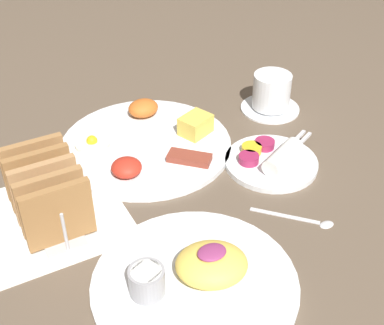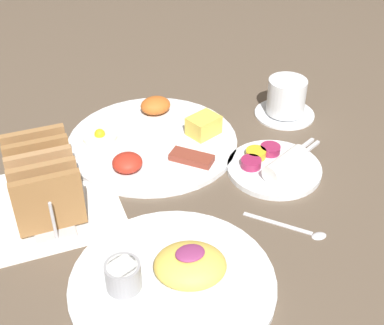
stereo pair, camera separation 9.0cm
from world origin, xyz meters
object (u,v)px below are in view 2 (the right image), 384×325
at_px(toast_rack, 43,181).
at_px(coffee_cup, 286,99).
at_px(plate_foreground, 173,277).
at_px(plate_breakfast, 154,139).
at_px(plate_condiments, 275,166).

xyz_separation_m(toast_rack, coffee_cup, (0.49, 0.11, -0.02)).
distance_m(plate_foreground, coffee_cup, 0.49).
bearing_deg(toast_rack, plate_breakfast, 26.90).
xyz_separation_m(plate_condiments, plate_foreground, (-0.25, -0.18, 0.00)).
bearing_deg(plate_breakfast, plate_condiments, -42.41).
relative_size(plate_breakfast, plate_condiments, 1.75).
bearing_deg(plate_breakfast, coffee_cup, 0.82).
bearing_deg(plate_condiments, plate_breakfast, 137.59).
xyz_separation_m(plate_breakfast, plate_foreground, (-0.08, -0.33, 0.00)).
relative_size(plate_foreground, coffee_cup, 2.34).
bearing_deg(coffee_cup, plate_condiments, -124.16).
distance_m(plate_breakfast, coffee_cup, 0.28).
xyz_separation_m(plate_foreground, toast_rack, (-0.13, 0.22, 0.04)).
height_order(plate_foreground, toast_rack, toast_rack).
height_order(toast_rack, coffee_cup, toast_rack).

